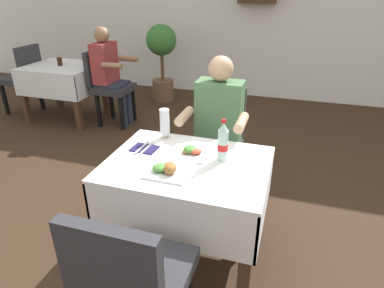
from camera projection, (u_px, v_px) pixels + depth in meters
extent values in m
plane|color=#382619|center=(173.00, 242.00, 2.48)|extent=(11.00, 11.00, 0.00)
cube|color=white|center=(187.00, 164.00, 2.07)|extent=(1.00, 0.76, 0.02)
cube|color=white|center=(166.00, 223.00, 1.82)|extent=(1.00, 0.02, 0.32)
cube|color=white|center=(203.00, 160.00, 2.46)|extent=(1.00, 0.02, 0.32)
cube|color=white|center=(119.00, 175.00, 2.28)|extent=(0.02, 0.76, 0.32)
cube|color=white|center=(265.00, 200.00, 2.01)|extent=(0.02, 0.76, 0.32)
cube|color=#472D1E|center=(104.00, 229.00, 2.07)|extent=(0.07, 0.07, 0.72)
cube|color=#472D1E|center=(246.00, 261.00, 1.84)|extent=(0.07, 0.07, 0.72)
cube|color=#472D1E|center=(147.00, 177.00, 2.62)|extent=(0.07, 0.07, 0.72)
cube|color=#472D1E|center=(260.00, 197.00, 2.39)|extent=(0.07, 0.07, 0.72)
cube|color=#2D2D33|center=(213.00, 151.00, 2.76)|extent=(0.44, 0.44, 0.08)
cube|color=#2D2D33|center=(221.00, 111.00, 2.86)|extent=(0.42, 0.06, 0.44)
cube|color=black|center=(187.00, 185.00, 2.77)|extent=(0.04, 0.04, 0.45)
cube|color=black|center=(227.00, 192.00, 2.68)|extent=(0.04, 0.04, 0.45)
cube|color=black|center=(199.00, 166.00, 3.06)|extent=(0.04, 0.04, 0.45)
cube|color=black|center=(235.00, 171.00, 2.97)|extent=(0.04, 0.04, 0.45)
cube|color=#2D2D33|center=(143.00, 274.00, 1.59)|extent=(0.44, 0.44, 0.08)
cube|color=#2D2D33|center=(111.00, 274.00, 1.26)|extent=(0.42, 0.06, 0.44)
cube|color=black|center=(132.00, 279.00, 1.90)|extent=(0.04, 0.04, 0.45)
cylinder|color=#282D42|center=(200.00, 189.00, 2.71)|extent=(0.10, 0.10, 0.45)
cylinder|color=#282D42|center=(219.00, 193.00, 2.67)|extent=(0.10, 0.10, 0.45)
cube|color=#282D42|center=(216.00, 151.00, 2.71)|extent=(0.34, 0.36, 0.12)
cube|color=#4C754C|center=(219.00, 112.00, 2.64)|extent=(0.36, 0.20, 0.50)
sphere|color=tan|center=(221.00, 69.00, 2.49)|extent=(0.19, 0.19, 0.19)
cylinder|color=tan|center=(184.00, 116.00, 2.49)|extent=(0.07, 0.26, 0.07)
cylinder|color=tan|center=(241.00, 123.00, 2.37)|extent=(0.07, 0.26, 0.07)
cube|color=white|center=(169.00, 171.00, 1.96)|extent=(0.25, 0.25, 0.01)
ellipsoid|color=#99602D|center=(170.00, 169.00, 1.91)|extent=(0.08, 0.09, 0.06)
ellipsoid|color=#4C8E38|center=(160.00, 168.00, 1.94)|extent=(0.12, 0.12, 0.04)
ellipsoid|color=#99602D|center=(169.00, 166.00, 1.96)|extent=(0.09, 0.10, 0.04)
cube|color=white|center=(190.00, 152.00, 2.17)|extent=(0.25, 0.25, 0.01)
ellipsoid|color=#C14C33|center=(196.00, 152.00, 2.13)|extent=(0.10, 0.09, 0.03)
ellipsoid|color=#4C8E38|center=(190.00, 149.00, 2.15)|extent=(0.11, 0.11, 0.04)
ellipsoid|color=#99602D|center=(187.00, 151.00, 2.14)|extent=(0.09, 0.08, 0.02)
cylinder|color=white|center=(165.00, 137.00, 2.39)|extent=(0.07, 0.07, 0.01)
cylinder|color=white|center=(165.00, 135.00, 2.38)|extent=(0.02, 0.02, 0.03)
cylinder|color=white|center=(165.00, 121.00, 2.33)|extent=(0.07, 0.07, 0.18)
cylinder|color=#C68928|center=(165.00, 129.00, 2.36)|extent=(0.06, 0.06, 0.06)
cylinder|color=silver|center=(223.00, 145.00, 2.05)|extent=(0.06, 0.06, 0.20)
cylinder|color=red|center=(223.00, 147.00, 2.05)|extent=(0.07, 0.07, 0.04)
cone|color=silver|center=(224.00, 126.00, 1.99)|extent=(0.06, 0.06, 0.05)
cylinder|color=red|center=(224.00, 121.00, 1.98)|extent=(0.03, 0.03, 0.02)
cube|color=#231E4C|center=(144.00, 149.00, 2.23)|extent=(0.18, 0.14, 0.01)
cube|color=silver|center=(142.00, 147.00, 2.23)|extent=(0.02, 0.19, 0.01)
cube|color=silver|center=(147.00, 148.00, 2.22)|extent=(0.02, 0.19, 0.01)
cube|color=white|center=(61.00, 66.00, 4.47)|extent=(0.94, 0.80, 0.02)
cube|color=white|center=(44.00, 86.00, 4.20)|extent=(0.94, 0.02, 0.32)
cube|color=white|center=(80.00, 72.00, 4.88)|extent=(0.94, 0.02, 0.32)
cube|color=white|center=(36.00, 76.00, 4.67)|extent=(0.02, 0.80, 0.32)
cube|color=white|center=(93.00, 81.00, 4.42)|extent=(0.02, 0.80, 0.32)
cube|color=#472D1E|center=(24.00, 97.00, 4.45)|extent=(0.07, 0.07, 0.72)
cube|color=#472D1E|center=(77.00, 103.00, 4.23)|extent=(0.07, 0.07, 0.72)
cube|color=#472D1E|center=(57.00, 84.00, 5.03)|extent=(0.07, 0.07, 0.72)
cube|color=#472D1E|center=(105.00, 89.00, 4.81)|extent=(0.07, 0.07, 0.72)
cube|color=#2D2D33|center=(19.00, 79.00, 4.78)|extent=(0.44, 0.44, 0.08)
cube|color=#2D2D33|center=(29.00, 62.00, 4.60)|extent=(0.06, 0.42, 0.44)
cube|color=black|center=(22.00, 93.00, 5.09)|extent=(0.04, 0.04, 0.45)
cube|color=black|center=(5.00, 99.00, 4.80)|extent=(0.04, 0.04, 0.45)
cube|color=black|center=(41.00, 95.00, 5.00)|extent=(0.04, 0.04, 0.45)
cube|color=black|center=(24.00, 102.00, 4.70)|extent=(0.04, 0.04, 0.45)
cube|color=#2D2D33|center=(114.00, 89.00, 4.36)|extent=(0.44, 0.44, 0.08)
cube|color=#2D2D33|center=(95.00, 67.00, 4.32)|extent=(0.06, 0.42, 0.44)
cube|color=black|center=(122.00, 113.00, 4.29)|extent=(0.04, 0.04, 0.45)
cube|color=black|center=(133.00, 105.00, 4.58)|extent=(0.04, 0.04, 0.45)
cube|color=black|center=(98.00, 110.00, 4.38)|extent=(0.04, 0.04, 0.45)
cube|color=black|center=(112.00, 102.00, 4.67)|extent=(0.04, 0.04, 0.45)
cylinder|color=#282D42|center=(123.00, 111.00, 4.37)|extent=(0.10, 0.10, 0.45)
cylinder|color=#282D42|center=(129.00, 107.00, 4.51)|extent=(0.10, 0.10, 0.45)
cube|color=#282D42|center=(113.00, 87.00, 4.36)|extent=(0.36, 0.34, 0.12)
cube|color=#9E3838|center=(105.00, 63.00, 4.25)|extent=(0.20, 0.36, 0.50)
sphere|color=#997051|center=(102.00, 35.00, 4.10)|extent=(0.19, 0.19, 0.19)
cylinder|color=#997051|center=(112.00, 66.00, 3.99)|extent=(0.26, 0.07, 0.07)
cylinder|color=#997051|center=(129.00, 59.00, 4.36)|extent=(0.26, 0.07, 0.07)
cylinder|color=black|center=(60.00, 61.00, 4.43)|extent=(0.06, 0.06, 0.11)
cylinder|color=brown|center=(163.00, 90.00, 5.42)|extent=(0.34, 0.34, 0.33)
cylinder|color=brown|center=(162.00, 67.00, 5.25)|extent=(0.05, 0.05, 0.44)
sphere|color=#387533|center=(161.00, 40.00, 5.07)|extent=(0.47, 0.47, 0.47)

